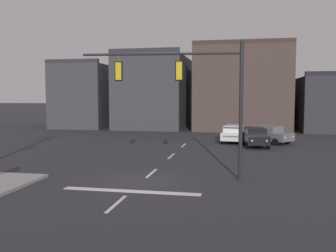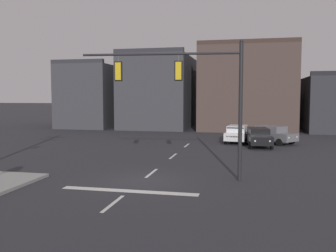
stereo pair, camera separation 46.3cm
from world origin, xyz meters
name	(u,v)px [view 1 (the left image)]	position (x,y,z in m)	size (l,w,h in m)	color
ground_plane	(142,181)	(0.00, 0.00, 0.00)	(400.00, 400.00, 0.00)	#2B2B30
stop_bar_paint	(131,191)	(0.00, -2.00, 0.00)	(6.40, 0.50, 0.01)	silver
lane_centreline	(152,173)	(0.00, 2.00, 0.00)	(0.16, 26.40, 0.01)	silver
signal_mast_near_side	(194,86)	(2.48, 1.01, 4.80)	(8.22, 0.93, 7.11)	black
car_lot_nearside	(268,134)	(7.36, 16.95, 0.86)	(4.49, 4.26, 1.61)	slate
car_lot_middle	(234,133)	(4.28, 16.84, 0.86)	(2.31, 4.60, 1.61)	silver
car_lot_farside	(255,137)	(6.10, 14.40, 0.86)	(2.33, 4.61, 1.61)	black
building_row	(259,94)	(7.28, 32.44, 4.64)	(53.62, 13.65, 10.86)	#38383D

